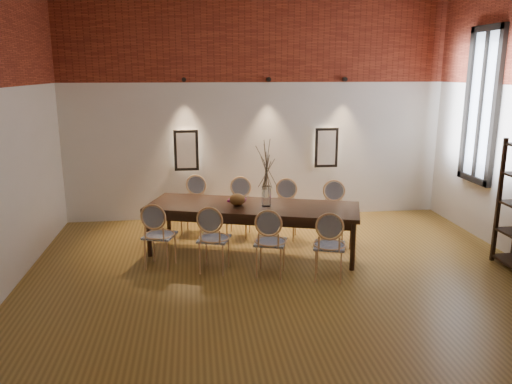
{
  "coord_description": "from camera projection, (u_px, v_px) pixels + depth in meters",
  "views": [
    {
      "loc": [
        -1.17,
        -5.59,
        2.71
      ],
      "look_at": [
        -0.32,
        1.14,
        1.05
      ],
      "focal_mm": 35.0,
      "sensor_mm": 36.0,
      "label": 1
    }
  ],
  "objects": [
    {
      "name": "spot_fixture_right",
      "position": [
        345.0,
        79.0,
        9.06
      ],
      "size": [
        0.08,
        0.1,
        0.08
      ],
      "primitive_type": "cylinder",
      "rotation": [
        1.57,
        0.0,
        0.0
      ],
      "color": "black",
      "rests_on": "wall_back"
    },
    {
      "name": "book",
      "position": [
        237.0,
        200.0,
        7.67
      ],
      "size": [
        0.3,
        0.25,
        0.03
      ],
      "primitive_type": "cube",
      "rotation": [
        0.0,
        0.0,
        -0.31
      ],
      "color": "#7E1955",
      "rests_on": "dining_table"
    },
    {
      "name": "chair_near_a",
      "position": [
        160.0,
        235.0,
        6.96
      ],
      "size": [
        0.55,
        0.55,
        0.94
      ],
      "primitive_type": null,
      "rotation": [
        0.0,
        0.0,
        -0.31
      ],
      "color": "#E3B278",
      "rests_on": "floor"
    },
    {
      "name": "vase",
      "position": [
        266.0,
        196.0,
        7.37
      ],
      "size": [
        0.14,
        0.14,
        0.3
      ],
      "primitive_type": "cylinder",
      "color": "silver",
      "rests_on": "dining_table"
    },
    {
      "name": "window_glass",
      "position": [
        482.0,
        106.0,
        8.01
      ],
      "size": [
        0.02,
        0.78,
        2.38
      ],
      "primitive_type": "cube",
      "color": "silver",
      "rests_on": "wall_right"
    },
    {
      "name": "spot_fixture_mid",
      "position": [
        269.0,
        79.0,
        8.89
      ],
      "size": [
        0.08,
        0.1,
        0.08
      ],
      "primitive_type": "cylinder",
      "rotation": [
        1.57,
        0.0,
        0.0
      ],
      "color": "black",
      "rests_on": "wall_back"
    },
    {
      "name": "chair_near_b",
      "position": [
        214.0,
        238.0,
        6.82
      ],
      "size": [
        0.55,
        0.55,
        0.94
      ],
      "primitive_type": null,
      "rotation": [
        0.0,
        0.0,
        -0.31
      ],
      "color": "#E3B278",
      "rests_on": "floor"
    },
    {
      "name": "dried_branches",
      "position": [
        267.0,
        166.0,
        7.26
      ],
      "size": [
        0.5,
        0.5,
        0.7
      ],
      "primitive_type": null,
      "color": "#4D4231",
      "rests_on": "vase"
    },
    {
      "name": "chair_far_b",
      "position": [
        238.0,
        208.0,
        8.32
      ],
      "size": [
        0.55,
        0.55,
        0.94
      ],
      "primitive_type": null,
      "rotation": [
        0.0,
        0.0,
        2.84
      ],
      "color": "#E3B278",
      "rests_on": "floor"
    },
    {
      "name": "chair_far_d",
      "position": [
        333.0,
        213.0,
        8.05
      ],
      "size": [
        0.55,
        0.55,
        0.94
      ],
      "primitive_type": null,
      "rotation": [
        0.0,
        0.0,
        2.84
      ],
      "color": "#E3B278",
      "rests_on": "floor"
    },
    {
      "name": "chair_near_c",
      "position": [
        271.0,
        242.0,
        6.69
      ],
      "size": [
        0.55,
        0.55,
        0.94
      ],
      "primitive_type": null,
      "rotation": [
        0.0,
        0.0,
        -0.31
      ],
      "color": "#E3B278",
      "rests_on": "floor"
    },
    {
      "name": "bowl",
      "position": [
        237.0,
        200.0,
        7.41
      ],
      "size": [
        0.24,
        0.24,
        0.18
      ],
      "primitive_type": "ellipsoid",
      "color": "brown",
      "rests_on": "dining_table"
    },
    {
      "name": "chair_near_d",
      "position": [
        329.0,
        245.0,
        6.55
      ],
      "size": [
        0.55,
        0.55,
        0.94
      ],
      "primitive_type": null,
      "rotation": [
        0.0,
        0.0,
        -0.31
      ],
      "color": "#E3B278",
      "rests_on": "floor"
    },
    {
      "name": "window_mullion",
      "position": [
        481.0,
        106.0,
        8.01
      ],
      "size": [
        0.06,
        0.06,
        2.4
      ],
      "primitive_type": "cube",
      "color": "black",
      "rests_on": "wall_right"
    },
    {
      "name": "wall_back",
      "position": [
        257.0,
        110.0,
        9.12
      ],
      "size": [
        7.0,
        0.1,
        4.0
      ],
      "primitive_type": "cube",
      "color": "silver",
      "rests_on": "ground"
    },
    {
      "name": "chair_far_c",
      "position": [
        285.0,
        210.0,
        8.19
      ],
      "size": [
        0.55,
        0.55,
        0.94
      ],
      "primitive_type": null,
      "rotation": [
        0.0,
        0.0,
        2.84
      ],
      "color": "#E3B278",
      "rests_on": "floor"
    },
    {
      "name": "window_frame",
      "position": [
        481.0,
        106.0,
        8.01
      ],
      "size": [
        0.08,
        0.9,
        2.5
      ],
      "primitive_type": "cube",
      "color": "black",
      "rests_on": "wall_right"
    },
    {
      "name": "wall_front",
      "position": [
        454.0,
        230.0,
        2.28
      ],
      "size": [
        7.0,
        0.1,
        4.0
      ],
      "primitive_type": "cube",
      "color": "silver",
      "rests_on": "ground"
    },
    {
      "name": "dining_table",
      "position": [
        253.0,
        229.0,
        7.53
      ],
      "size": [
        3.29,
        1.9,
        0.75
      ],
      "primitive_type": "cube",
      "rotation": [
        0.0,
        0.0,
        -0.31
      ],
      "color": "#321C11",
      "rests_on": "floor"
    },
    {
      "name": "spot_fixture_left",
      "position": [
        184.0,
        80.0,
        8.7
      ],
      "size": [
        0.08,
        0.1,
        0.08
      ],
      "primitive_type": "cylinder",
      "rotation": [
        1.57,
        0.0,
        0.0
      ],
      "color": "black",
      "rests_on": "wall_back"
    },
    {
      "name": "niche_right",
      "position": [
        326.0,
        148.0,
        9.35
      ],
      "size": [
        0.36,
        0.06,
        0.66
      ],
      "primitive_type": "cube",
      "color": "#FFEAC6",
      "rests_on": "wall_back"
    },
    {
      "name": "brick_band_back",
      "position": [
        257.0,
        39.0,
        8.75
      ],
      "size": [
        7.0,
        0.02,
        1.5
      ],
      "primitive_type": "cube",
      "color": "maroon",
      "rests_on": "ground"
    },
    {
      "name": "niche_left",
      "position": [
        186.0,
        150.0,
        9.03
      ],
      "size": [
        0.36,
        0.06,
        0.66
      ],
      "primitive_type": "cube",
      "color": "#FFEAC6",
      "rests_on": "wall_back"
    },
    {
      "name": "chair_far_a",
      "position": [
        193.0,
        206.0,
        8.46
      ],
      "size": [
        0.55,
        0.55,
        0.94
      ],
      "primitive_type": null,
      "rotation": [
        0.0,
        0.0,
        2.84
      ],
      "color": "#E3B278",
      "rests_on": "floor"
    },
    {
      "name": "floor",
      "position": [
        293.0,
        296.0,
        6.17
      ],
      "size": [
        7.0,
        7.0,
        0.02
      ],
      "primitive_type": "cube",
      "color": "olive",
      "rests_on": "ground"
    }
  ]
}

